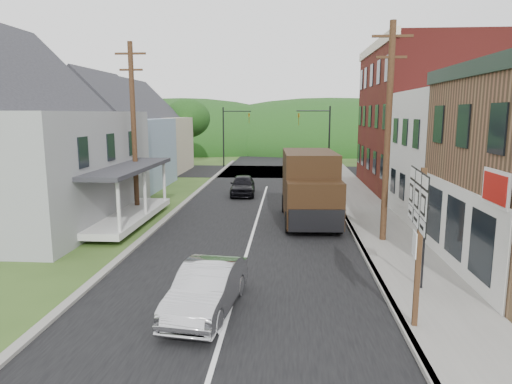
% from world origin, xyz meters
% --- Properties ---
extents(ground, '(120.00, 120.00, 0.00)m').
position_xyz_m(ground, '(0.00, 0.00, 0.00)').
color(ground, '#2D4719').
rests_on(ground, ground).
extents(road, '(9.00, 90.00, 0.02)m').
position_xyz_m(road, '(0.00, 10.00, 0.00)').
color(road, black).
rests_on(road, ground).
extents(cross_road, '(60.00, 9.00, 0.02)m').
position_xyz_m(cross_road, '(0.00, 27.00, 0.00)').
color(cross_road, black).
rests_on(cross_road, ground).
extents(sidewalk_right, '(2.80, 55.00, 0.15)m').
position_xyz_m(sidewalk_right, '(5.90, 8.00, 0.07)').
color(sidewalk_right, slate).
rests_on(sidewalk_right, ground).
extents(curb_right, '(0.20, 55.00, 0.15)m').
position_xyz_m(curb_right, '(4.55, 8.00, 0.07)').
color(curb_right, slate).
rests_on(curb_right, ground).
extents(curb_left, '(0.30, 55.00, 0.12)m').
position_xyz_m(curb_left, '(-4.65, 8.00, 0.06)').
color(curb_left, slate).
rests_on(curb_left, ground).
extents(storefront_white, '(8.00, 7.00, 6.50)m').
position_xyz_m(storefront_white, '(11.30, 7.50, 3.25)').
color(storefront_white, silver).
rests_on(storefront_white, ground).
extents(storefront_red, '(8.00, 12.00, 10.00)m').
position_xyz_m(storefront_red, '(11.30, 17.00, 5.00)').
color(storefront_red, maroon).
rests_on(storefront_red, ground).
extents(house_gray, '(10.20, 12.24, 8.35)m').
position_xyz_m(house_gray, '(-12.00, 6.00, 4.23)').
color(house_gray, gray).
rests_on(house_gray, ground).
extents(house_blue, '(7.14, 8.16, 7.28)m').
position_xyz_m(house_blue, '(-11.00, 17.00, 3.69)').
color(house_blue, '#8198B0').
rests_on(house_blue, ground).
extents(house_cream, '(7.14, 8.16, 7.28)m').
position_xyz_m(house_cream, '(-11.50, 26.00, 3.69)').
color(house_cream, '#BBAE91').
rests_on(house_cream, ground).
extents(utility_pole_right, '(1.60, 0.26, 9.00)m').
position_xyz_m(utility_pole_right, '(5.60, 3.50, 4.66)').
color(utility_pole_right, '#472D19').
rests_on(utility_pole_right, ground).
extents(utility_pole_left, '(1.60, 0.26, 9.00)m').
position_xyz_m(utility_pole_left, '(-6.50, 8.00, 4.66)').
color(utility_pole_left, '#472D19').
rests_on(utility_pole_left, ground).
extents(traffic_signal_right, '(2.87, 0.20, 6.00)m').
position_xyz_m(traffic_signal_right, '(4.30, 23.50, 3.76)').
color(traffic_signal_right, black).
rests_on(traffic_signal_right, ground).
extents(traffic_signal_left, '(2.87, 0.20, 6.00)m').
position_xyz_m(traffic_signal_left, '(-4.30, 30.50, 3.76)').
color(traffic_signal_left, black).
rests_on(traffic_signal_left, ground).
extents(tree_left_c, '(5.80, 5.80, 8.41)m').
position_xyz_m(tree_left_c, '(-19.00, 20.00, 5.94)').
color(tree_left_c, '#382616').
rests_on(tree_left_c, ground).
extents(tree_left_d, '(4.80, 4.80, 6.94)m').
position_xyz_m(tree_left_d, '(-9.00, 32.00, 4.88)').
color(tree_left_d, '#382616').
rests_on(tree_left_d, ground).
extents(forested_ridge, '(90.00, 30.00, 16.00)m').
position_xyz_m(forested_ridge, '(0.00, 55.00, 0.00)').
color(forested_ridge, '#183810').
rests_on(forested_ridge, ground).
extents(silver_sedan, '(1.90, 4.22, 1.34)m').
position_xyz_m(silver_sedan, '(-0.60, -3.77, 0.67)').
color(silver_sedan, '#B8B8BD').
rests_on(silver_sedan, ground).
extents(dark_sedan, '(1.80, 3.99, 1.33)m').
position_xyz_m(dark_sedan, '(-1.44, 14.41, 0.67)').
color(dark_sedan, black).
rests_on(dark_sedan, ground).
extents(delivery_van, '(2.86, 6.39, 3.51)m').
position_xyz_m(delivery_van, '(2.67, 7.06, 1.78)').
color(delivery_van, black).
rests_on(delivery_van, ground).
extents(route_sign_cluster, '(0.30, 2.28, 3.99)m').
position_xyz_m(route_sign_cluster, '(4.74, -4.47, 2.73)').
color(route_sign_cluster, '#472D19').
rests_on(route_sign_cluster, sidewalk_right).
extents(warning_sign, '(0.34, 0.72, 2.83)m').
position_xyz_m(warning_sign, '(5.65, -1.94, 1.96)').
color(warning_sign, black).
rests_on(warning_sign, sidewalk_right).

